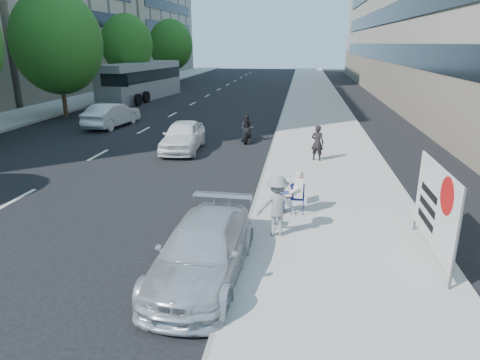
% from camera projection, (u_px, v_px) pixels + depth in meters
% --- Properties ---
extents(ground, '(160.00, 160.00, 0.00)m').
position_uv_depth(ground, '(191.00, 236.00, 11.55)').
color(ground, black).
rests_on(ground, ground).
extents(near_sidewalk, '(5.00, 120.00, 0.15)m').
position_uv_depth(near_sidewalk, '(318.00, 117.00, 29.84)').
color(near_sidewalk, '#AFACA3').
rests_on(near_sidewalk, ground).
extents(far_sidewalk, '(4.50, 120.00, 0.15)m').
position_uv_depth(far_sidewalk, '(43.00, 111.00, 32.63)').
color(far_sidewalk, '#AFACA3').
rests_on(far_sidewalk, ground).
extents(tree_far_c, '(6.00, 6.00, 8.47)m').
position_uv_depth(tree_far_c, '(57.00, 43.00, 28.83)').
color(tree_far_c, '#382616').
rests_on(tree_far_c, ground).
extents(tree_far_d, '(4.80, 4.80, 7.65)m').
position_uv_depth(tree_far_d, '(127.00, 44.00, 40.18)').
color(tree_far_d, '#382616').
rests_on(tree_far_d, ground).
extents(tree_far_e, '(5.40, 5.40, 7.89)m').
position_uv_depth(tree_far_e, '(171.00, 45.00, 53.41)').
color(tree_far_e, '#382616').
rests_on(tree_far_e, ground).
extents(seated_protester, '(0.83, 1.11, 1.31)m').
position_uv_depth(seated_protester, '(294.00, 189.00, 12.60)').
color(seated_protester, navy).
rests_on(seated_protester, near_sidewalk).
extents(jogger, '(1.13, 0.77, 1.63)m').
position_uv_depth(jogger, '(277.00, 206.00, 11.08)').
color(jogger, gray).
rests_on(jogger, near_sidewalk).
extents(pedestrian_woman, '(0.65, 0.54, 1.53)m').
position_uv_depth(pedestrian_woman, '(317.00, 143.00, 18.31)').
color(pedestrian_woman, black).
rests_on(pedestrian_woman, near_sidewalk).
extents(protest_banner, '(0.08, 3.06, 2.20)m').
position_uv_depth(protest_banner, '(435.00, 206.00, 9.83)').
color(protest_banner, '#4C4C4C').
rests_on(protest_banner, near_sidewalk).
extents(parked_sedan, '(1.97, 4.52, 1.29)m').
position_uv_depth(parked_sedan, '(202.00, 251.00, 9.36)').
color(parked_sedan, silver).
rests_on(parked_sedan, ground).
extents(white_sedan_near, '(1.92, 4.30, 1.44)m').
position_uv_depth(white_sedan_near, '(183.00, 136.00, 20.61)').
color(white_sedan_near, white).
rests_on(white_sedan_near, ground).
extents(white_sedan_mid, '(2.13, 4.62, 1.47)m').
position_uv_depth(white_sedan_mid, '(112.00, 115.00, 26.54)').
color(white_sedan_mid, silver).
rests_on(white_sedan_mid, ground).
extents(motorcycle, '(0.72, 2.05, 1.42)m').
position_uv_depth(motorcycle, '(247.00, 130.00, 22.50)').
color(motorcycle, black).
rests_on(motorcycle, ground).
extents(bus, '(3.95, 12.30, 3.30)m').
position_uv_depth(bus, '(142.00, 81.00, 39.54)').
color(bus, gray).
rests_on(bus, ground).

